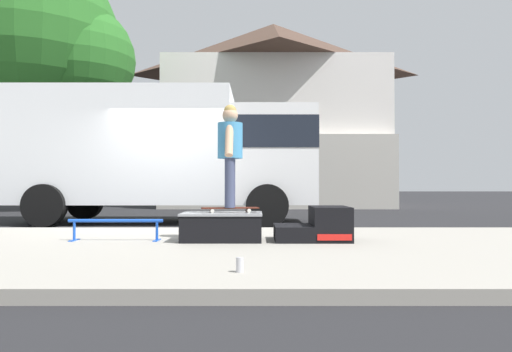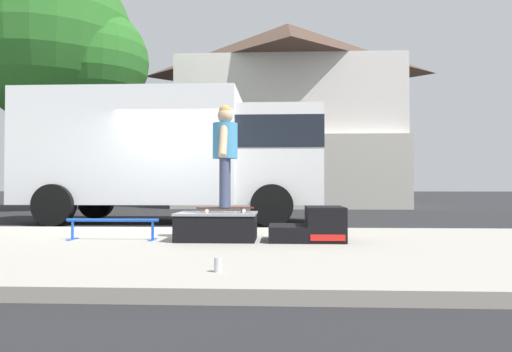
% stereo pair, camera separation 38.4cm
% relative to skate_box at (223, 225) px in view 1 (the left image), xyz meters
% --- Properties ---
extents(ground_plane, '(140.00, 140.00, 0.00)m').
position_rel_skate_box_xyz_m(ground_plane, '(-1.39, 2.49, -0.32)').
color(ground_plane, black).
extents(sidewalk_slab, '(50.00, 5.00, 0.12)m').
position_rel_skate_box_xyz_m(sidewalk_slab, '(-1.39, -0.51, -0.26)').
color(sidewalk_slab, gray).
rests_on(sidewalk_slab, ground).
extents(skate_box, '(1.08, 0.77, 0.38)m').
position_rel_skate_box_xyz_m(skate_box, '(0.00, 0.00, 0.00)').
color(skate_box, black).
rests_on(skate_box, sidewalk_slab).
extents(kicker_ramp, '(1.00, 0.78, 0.46)m').
position_rel_skate_box_xyz_m(kicker_ramp, '(1.30, -0.00, -0.01)').
color(kicker_ramp, black).
rests_on(kicker_ramp, sidewalk_slab).
extents(grind_rail, '(1.28, 0.28, 0.29)m').
position_rel_skate_box_xyz_m(grind_rail, '(-1.44, -0.03, 0.01)').
color(grind_rail, blue).
rests_on(grind_rail, sidewalk_slab).
extents(skateboard, '(0.80, 0.34, 0.07)m').
position_rel_skate_box_xyz_m(skateboard, '(0.10, 0.05, 0.23)').
color(skateboard, '#4C1E14').
rests_on(skateboard, skate_box).
extents(skater_kid, '(0.34, 0.72, 1.41)m').
position_rel_skate_box_xyz_m(skater_kid, '(0.10, 0.05, 1.07)').
color(skater_kid, '#3F4766').
rests_on(skater_kid, skateboard).
extents(soda_can, '(0.07, 0.07, 0.13)m').
position_rel_skate_box_xyz_m(soda_can, '(0.32, -2.36, -0.14)').
color(soda_can, silver).
rests_on(soda_can, sidewalk_slab).
extents(box_truck, '(6.91, 2.63, 3.05)m').
position_rel_skate_box_xyz_m(box_truck, '(-1.63, 4.69, 1.38)').
color(box_truck, white).
rests_on(box_truck, ground).
extents(street_tree_main, '(6.30, 5.72, 8.76)m').
position_rel_skate_box_xyz_m(street_tree_main, '(-6.80, 9.56, 5.40)').
color(street_tree_main, brown).
rests_on(street_tree_main, ground).
extents(house_behind, '(9.54, 8.23, 8.40)m').
position_rel_skate_box_xyz_m(house_behind, '(1.26, 15.17, 3.92)').
color(house_behind, silver).
rests_on(house_behind, ground).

